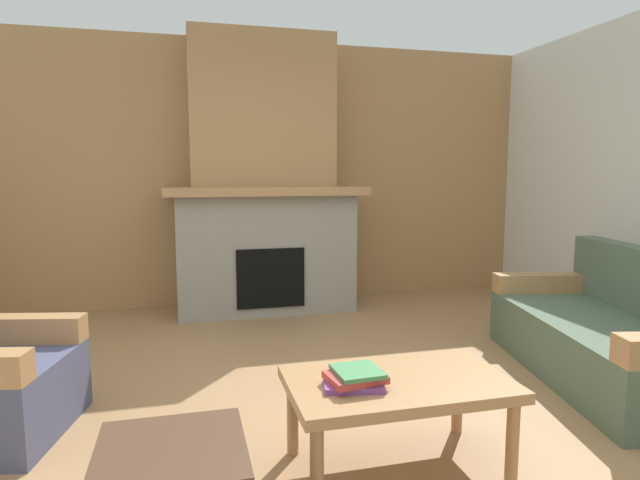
{
  "coord_description": "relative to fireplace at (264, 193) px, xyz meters",
  "views": [
    {
      "loc": [
        -0.77,
        -2.59,
        1.35
      ],
      "look_at": [
        0.18,
        1.08,
        0.88
      ],
      "focal_mm": 29.68,
      "sensor_mm": 36.0,
      "label": 1
    }
  ],
  "objects": [
    {
      "name": "book_stack_near_edge",
      "position": [
        -0.07,
        -3.12,
        -0.7
      ],
      "size": [
        0.29,
        0.23,
        0.08
      ],
      "color": "#7A3D84",
      "rests_on": "coffee_table"
    },
    {
      "name": "coffee_table",
      "position": [
        0.15,
        -3.08,
        -0.79
      ],
      "size": [
        1.0,
        0.6,
        0.43
      ],
      "color": "#A87A4C",
      "rests_on": "ground"
    },
    {
      "name": "couch",
      "position": [
        1.94,
        -2.43,
        -0.88
      ],
      "size": [
        1.19,
        1.93,
        0.85
      ],
      "color": "#4C604C",
      "rests_on": "ground"
    },
    {
      "name": "fireplace",
      "position": [
        0.0,
        0.0,
        0.0
      ],
      "size": [
        1.9,
        0.82,
        2.7
      ],
      "color": "gray",
      "rests_on": "ground"
    },
    {
      "name": "ground",
      "position": [
        0.0,
        -2.62,
        -1.16
      ],
      "size": [
        9.0,
        9.0,
        0.0
      ],
      "primitive_type": "plane",
      "color": "#9E754C"
    },
    {
      "name": "wall_back_wood_panel",
      "position": [
        0.0,
        0.38,
        0.19
      ],
      "size": [
        6.0,
        0.12,
        2.7
      ],
      "primitive_type": "cube",
      "color": "#A87A4C",
      "rests_on": "ground"
    }
  ]
}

